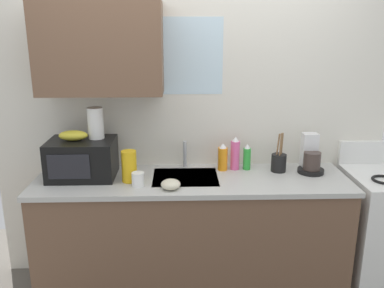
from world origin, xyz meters
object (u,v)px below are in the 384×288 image
object	(u,v)px
dish_soap_bottle_orange	(223,158)
utensil_crock	(279,162)
dish_soap_bottle_green	(247,157)
small_bowl	(171,184)
coffee_maker	(310,158)
cereal_canister	(129,166)
microwave	(82,159)
banana_bunch	(73,135)
paper_towel_roll	(96,123)
mug_white	(138,179)
dish_soap_bottle_pink	(235,154)

from	to	relation	value
dish_soap_bottle_orange	utensil_crock	distance (m)	0.41
dish_soap_bottle_green	small_bowl	size ratio (longest dim) A/B	1.52
coffee_maker	cereal_canister	world-z (taller)	coffee_maker
coffee_maker	dish_soap_bottle_green	xyz separation A→B (m)	(-0.46, 0.06, -0.01)
microwave	banana_bunch	distance (m)	0.18
microwave	paper_towel_roll	size ratio (longest dim) A/B	2.09
paper_towel_roll	mug_white	xyz separation A→B (m)	(0.31, -0.24, -0.33)
dish_soap_bottle_green	utensil_crock	bearing A→B (deg)	-13.19
cereal_canister	banana_bunch	bearing A→B (deg)	165.62
dish_soap_bottle_green	mug_white	bearing A→B (deg)	-158.20
paper_towel_roll	coffee_maker	bearing A→B (deg)	0.31
microwave	mug_white	world-z (taller)	microwave
dish_soap_bottle_pink	cereal_canister	world-z (taller)	dish_soap_bottle_pink
banana_bunch	dish_soap_bottle_orange	world-z (taller)	banana_bunch
dish_soap_bottle_orange	small_bowl	world-z (taller)	dish_soap_bottle_orange
microwave	dish_soap_bottle_orange	xyz separation A→B (m)	(1.01, 0.11, -0.04)
banana_bunch	dish_soap_bottle_green	xyz separation A→B (m)	(1.24, 0.12, -0.21)
banana_bunch	paper_towel_roll	xyz separation A→B (m)	(0.15, 0.05, 0.08)
dish_soap_bottle_green	cereal_canister	bearing A→B (deg)	-165.29
microwave	dish_soap_bottle_orange	bearing A→B (deg)	6.44
dish_soap_bottle_orange	small_bowl	xyz separation A→B (m)	(-0.38, -0.36, -0.06)
microwave	paper_towel_roll	distance (m)	0.27
cereal_canister	small_bowl	world-z (taller)	cereal_canister
dish_soap_bottle_orange	dish_soap_bottle_pink	distance (m)	0.10
dish_soap_bottle_pink	small_bowl	xyz separation A→B (m)	(-0.47, -0.38, -0.09)
paper_towel_roll	coffee_maker	world-z (taller)	paper_towel_roll
microwave	dish_soap_bottle_pink	size ratio (longest dim) A/B	1.83
microwave	dish_soap_bottle_green	size ratio (longest dim) A/B	2.33
coffee_maker	small_bowl	size ratio (longest dim) A/B	2.15
dish_soap_bottle_pink	small_bowl	distance (m)	0.61
dish_soap_bottle_orange	mug_white	bearing A→B (deg)	-153.27
paper_towel_roll	utensil_crock	size ratio (longest dim) A/B	0.75
mug_white	utensil_crock	bearing A→B (deg)	14.42
microwave	small_bowl	size ratio (longest dim) A/B	3.54
microwave	banana_bunch	bearing A→B (deg)	178.20
microwave	paper_towel_roll	bearing A→B (deg)	27.17
small_bowl	microwave	bearing A→B (deg)	158.40
mug_white	cereal_canister	bearing A→B (deg)	126.71
coffee_maker	mug_white	xyz separation A→B (m)	(-1.24, -0.25, -0.06)
utensil_crock	dish_soap_bottle_orange	bearing A→B (deg)	174.10
microwave	banana_bunch	world-z (taller)	banana_bunch
paper_towel_roll	dish_soap_bottle_green	size ratio (longest dim) A/B	1.11
microwave	dish_soap_bottle_pink	bearing A→B (deg)	6.74
coffee_maker	banana_bunch	bearing A→B (deg)	-178.03
banana_bunch	dish_soap_bottle_pink	distance (m)	1.17
dish_soap_bottle_pink	dish_soap_bottle_green	bearing A→B (deg)	-3.56
small_bowl	mug_white	bearing A→B (deg)	164.74
microwave	coffee_maker	bearing A→B (deg)	2.08
banana_bunch	cereal_canister	distance (m)	0.45
dish_soap_bottle_green	utensil_crock	xyz separation A→B (m)	(0.23, -0.05, -0.02)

